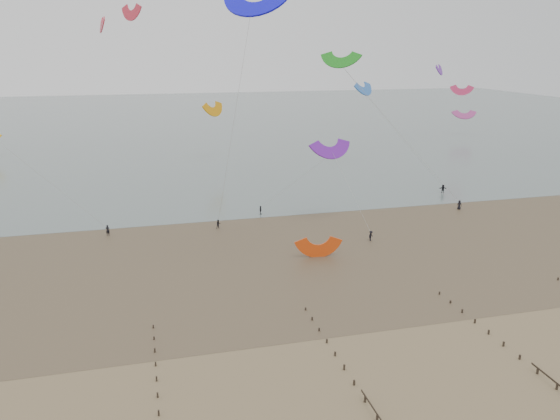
# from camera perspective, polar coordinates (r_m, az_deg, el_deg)

# --- Properties ---
(ground) EXTENTS (500.00, 500.00, 0.00)m
(ground) POSITION_cam_1_polar(r_m,az_deg,el_deg) (56.17, 2.31, -16.27)
(ground) COLOR brown
(ground) RESTS_ON ground
(sea_and_shore) EXTENTS (500.00, 665.00, 0.03)m
(sea_and_shore) POSITION_cam_1_polar(r_m,az_deg,el_deg) (85.74, -6.87, -4.36)
(sea_and_shore) COLOR #475654
(sea_and_shore) RESTS_ON ground
(kitesurfer_lead) EXTENTS (0.79, 0.63, 1.89)m
(kitesurfer_lead) POSITION_cam_1_polar(r_m,az_deg,el_deg) (96.55, -17.56, -2.03)
(kitesurfer_lead) COLOR black
(kitesurfer_lead) RESTS_ON ground
(kitesurfers) EXTENTS (121.70, 25.97, 1.86)m
(kitesurfers) POSITION_cam_1_polar(r_m,az_deg,el_deg) (104.29, 5.62, 0.01)
(kitesurfers) COLOR black
(kitesurfers) RESTS_ON ground
(grounded_kite) EXTENTS (6.46, 5.24, 3.34)m
(grounded_kite) POSITION_cam_1_polar(r_m,az_deg,el_deg) (83.34, 4.02, -4.91)
(grounded_kite) COLOR #DD400E
(grounded_kite) RESTS_ON ground
(kites_airborne) EXTENTS (210.60, 111.21, 42.32)m
(kites_airborne) POSITION_cam_1_polar(r_m,az_deg,el_deg) (136.43, -11.72, 13.35)
(kites_airborne) COLOR #1B881B
(kites_airborne) RESTS_ON ground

